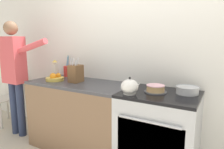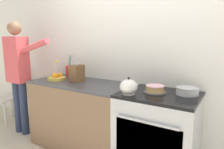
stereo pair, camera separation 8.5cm
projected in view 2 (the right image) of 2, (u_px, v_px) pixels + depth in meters
wall_back at (143, 52)px, 2.42m from camera, size 8.00×0.04×2.60m
counter_cabinet at (81, 115)px, 2.66m from camera, size 1.33×0.64×0.90m
stove_range at (158, 135)px, 2.11m from camera, size 0.78×0.67×0.90m
layer_cake at (155, 89)px, 2.06m from camera, size 0.23×0.23×0.08m
tea_kettle at (129, 87)px, 2.00m from camera, size 0.22×0.18×0.18m
mixing_bowl at (187, 91)px, 1.99m from camera, size 0.23×0.23×0.08m
knife_block at (77, 73)px, 2.59m from camera, size 0.13×0.17×0.32m
utensil_crock at (69, 70)px, 2.99m from camera, size 0.10×0.10×0.31m
fruit_bowl at (57, 78)px, 2.71m from camera, size 0.24×0.24×0.11m
milk_carton at (57, 68)px, 2.95m from camera, size 0.07×0.07×0.25m
person_baker at (18, 68)px, 2.97m from camera, size 0.95×0.20×1.70m
dining_chair at (12, 94)px, 3.54m from camera, size 0.40×0.40×0.86m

